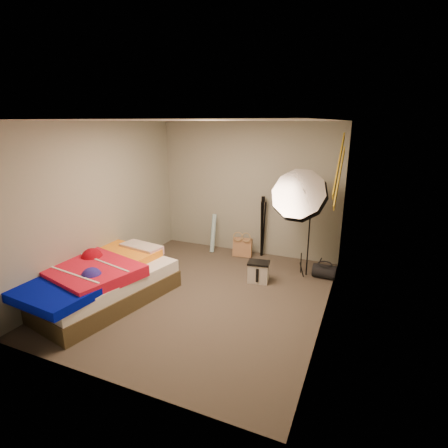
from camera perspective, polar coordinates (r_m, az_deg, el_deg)
The scene contains 15 objects.
floor at distance 5.34m, azimuth -3.59°, elevation -11.41°, with size 4.00×4.00×0.00m, color #4F453C.
ceiling at distance 4.73m, azimuth -4.15°, elevation 16.52°, with size 4.00×4.00×0.00m, color silver.
wall_back at distance 6.68m, azimuth 3.95°, elevation 5.67°, with size 3.50×3.50×0.00m, color gray.
wall_front at distance 3.32m, azimuth -19.73°, elevation -6.42°, with size 3.50×3.50×0.00m, color gray.
wall_left at distance 5.87m, azimuth -19.31°, elevation 3.29°, with size 4.00×4.00×0.00m, color gray.
wall_right at distance 4.40m, azimuth 16.94°, elevation -0.63°, with size 4.00×4.00×0.00m, color gray.
tote_bag at distance 6.69m, azimuth 3.04°, elevation -3.82°, with size 0.36×0.11×0.36m, color tan.
wrapping_roll at distance 6.88m, azimuth -1.77°, elevation -1.51°, with size 0.09×0.09×0.75m, color #60B5CB.
camera_case at distance 5.68m, azimuth 5.64°, elevation -7.90°, with size 0.31×0.22×0.31m, color beige.
duffel_bag at distance 6.04m, azimuth 16.07°, elevation -7.44°, with size 0.23×0.23×0.37m, color black.
wall_stripe_upper at distance 4.85m, azimuth 18.23°, elevation 9.25°, with size 0.02×1.10×0.10m, color gold.
wall_stripe_lower at distance 5.13m, azimuth 18.31°, elevation 7.32°, with size 0.02×1.10×0.10m, color gold.
bed at distance 5.39m, azimuth -19.82°, elevation -8.66°, with size 1.75×2.31×0.58m.
photo_umbrella at distance 5.64m, azimuth 12.30°, elevation 4.37°, with size 1.13×0.88×1.88m.
camera_tripod at distance 6.60m, azimuth 6.30°, elevation 0.29°, with size 0.08×0.08×1.17m.
Camera 1 is at (2.15, -4.21, 2.48)m, focal length 28.00 mm.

